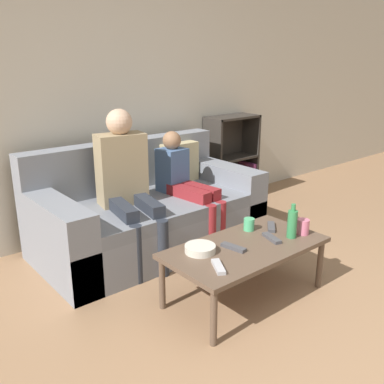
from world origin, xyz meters
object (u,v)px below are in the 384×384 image
at_px(person_child, 185,183).
at_px(cup_near, 249,224).
at_px(tv_remote_3, 271,227).
at_px(tv_remote_1, 218,267).
at_px(tv_remote_2, 233,247).
at_px(couch, 148,213).
at_px(person_adult, 126,176).
at_px(cup_far, 303,227).
at_px(snack_bowl, 200,249).
at_px(coffee_table, 245,250).
at_px(tv_remote_0, 272,238).
at_px(bookshelf, 230,170).
at_px(bottle, 292,223).

relative_size(person_child, cup_near, 10.99).
bearing_deg(cup_near, tv_remote_3, -28.49).
relative_size(tv_remote_1, tv_remote_2, 0.98).
bearing_deg(person_child, couch, 145.95).
bearing_deg(person_adult, couch, 30.01).
bearing_deg(tv_remote_3, cup_far, -18.44).
relative_size(cup_near, snack_bowl, 0.44).
xyz_separation_m(person_child, tv_remote_1, (-0.62, -1.07, -0.14)).
bearing_deg(cup_far, coffee_table, 164.69).
bearing_deg(cup_far, couch, 110.17).
relative_size(person_child, cup_far, 9.04).
height_order(person_child, tv_remote_0, person_child).
height_order(cup_far, tv_remote_2, cup_far).
distance_m(bookshelf, cup_near, 1.79).
bearing_deg(bottle, person_adult, 117.85).
relative_size(bookshelf, cup_near, 10.90).
bearing_deg(tv_remote_1, tv_remote_0, 36.60).
xyz_separation_m(coffee_table, person_child, (0.27, 0.95, 0.19)).
relative_size(person_adult, tv_remote_3, 7.36).
bearing_deg(bottle, coffee_table, 162.06).
height_order(coffee_table, cup_far, cup_far).
relative_size(person_child, tv_remote_3, 5.96).
bearing_deg(tv_remote_1, tv_remote_3, 45.32).
bearing_deg(tv_remote_1, snack_bowl, 104.47).
distance_m(cup_far, bottle, 0.12).
bearing_deg(tv_remote_0, tv_remote_2, -174.20).
xyz_separation_m(person_adult, person_child, (0.53, -0.06, -0.14)).
relative_size(cup_near, tv_remote_3, 0.54).
bearing_deg(coffee_table, person_child, 74.18).
distance_m(couch, tv_remote_1, 1.27).
height_order(person_child, tv_remote_1, person_child).
xyz_separation_m(person_adult, tv_remote_0, (0.46, -1.06, -0.28)).
bearing_deg(couch, tv_remote_2, -94.59).
relative_size(couch, tv_remote_2, 10.43).
bearing_deg(coffee_table, tv_remote_1, -161.56).
distance_m(tv_remote_1, tv_remote_2, 0.28).
distance_m(coffee_table, cup_near, 0.27).
distance_m(coffee_table, tv_remote_3, 0.36).
xyz_separation_m(couch, person_adult, (-0.25, -0.09, 0.38)).
xyz_separation_m(couch, cup_near, (0.21, -0.94, 0.14)).
bearing_deg(coffee_table, tv_remote_3, 13.35).
bearing_deg(person_child, cup_far, -87.14).
distance_m(cup_far, tv_remote_2, 0.55).
bearing_deg(tv_remote_2, coffee_table, -16.97).
bearing_deg(tv_remote_3, cup_near, -160.51).
height_order(cup_far, bottle, bottle).
xyz_separation_m(coffee_table, tv_remote_1, (-0.35, -0.12, 0.05)).
bearing_deg(cup_near, tv_remote_1, -153.26).
height_order(cup_near, tv_remote_3, cup_near).
height_order(couch, tv_remote_2, couch).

